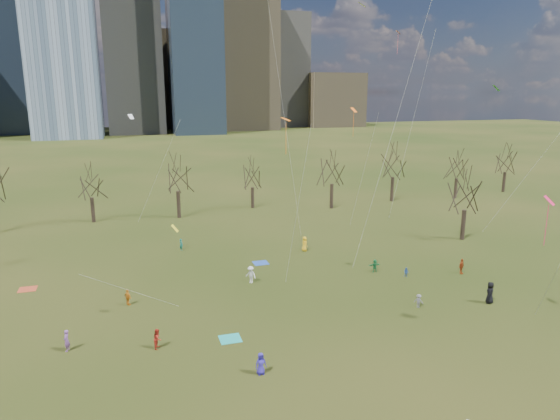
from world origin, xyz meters
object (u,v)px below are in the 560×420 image
object	(u,v)px
blanket_crimson	(28,289)
person_0	(261,364)
blanket_teal	(230,339)
person_2	(158,339)
blanket_navy	(261,263)
person_4	(128,297)

from	to	relation	value
blanket_crimson	person_0	distance (m)	26.91
blanket_teal	person_2	bearing A→B (deg)	177.74
blanket_navy	person_4	bearing A→B (deg)	-152.57
blanket_navy	blanket_crimson	size ratio (longest dim) A/B	1.00
blanket_crimson	blanket_navy	bearing A→B (deg)	1.68
blanket_teal	person_2	world-z (taller)	person_2
blanket_crimson	person_4	size ratio (longest dim) A/B	1.10
blanket_crimson	person_0	size ratio (longest dim) A/B	1.05
blanket_navy	person_0	world-z (taller)	person_0
blanket_crimson	person_2	bearing A→B (deg)	-53.73
blanket_navy	person_2	size ratio (longest dim) A/B	1.06
person_2	person_4	size ratio (longest dim) A/B	1.04
person_0	person_4	size ratio (longest dim) A/B	1.05
person_4	person_0	bearing A→B (deg)	172.49
blanket_teal	person_0	bearing A→B (deg)	-79.81
blanket_navy	person_4	size ratio (longest dim) A/B	1.10
blanket_crimson	person_4	xyz separation A→B (m)	(9.07, -6.56, 0.71)
person_4	blanket_teal	bearing A→B (deg)	-177.99
blanket_crimson	person_0	world-z (taller)	person_0
blanket_navy	person_4	xyz separation A→B (m)	(-13.93, -7.23, 0.71)
person_2	person_4	xyz separation A→B (m)	(-1.97, 8.49, -0.03)
blanket_teal	person_4	bearing A→B (deg)	129.84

